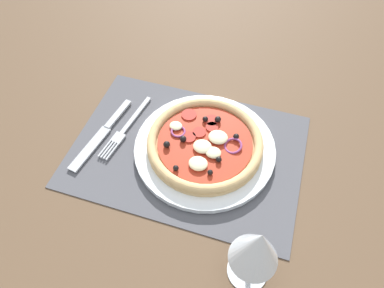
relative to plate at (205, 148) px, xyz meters
The scene contains 7 objects.
ground_plane 4.09cm from the plate, 16.79° to the left, with size 190.00×140.00×2.40cm, color brown.
placemat 3.53cm from the plate, 16.79° to the left, with size 44.79×31.68×0.40cm, color #4C4C51.
plate is the anchor object (origin of this frame).
pizza 1.72cm from the plate, 76.90° to the left, with size 22.40×22.40×2.60cm.
fork 17.12cm from the plate, ahead, with size 4.18×18.02×0.44cm.
knife 21.25cm from the plate, ahead, with size 4.76×20.01×0.62cm.
wine_glass 25.78cm from the plate, 122.40° to the left, with size 7.20×7.20×14.90cm.
Camera 1 is at (-12.72, 37.36, 55.73)cm, focal length 32.15 mm.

